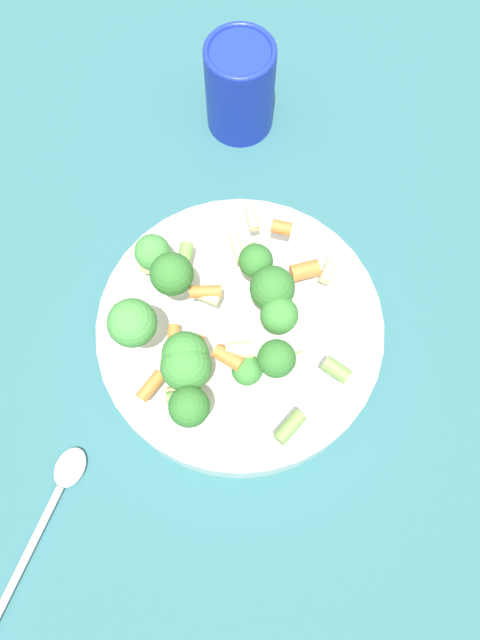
{
  "coord_description": "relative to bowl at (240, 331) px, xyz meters",
  "views": [
    {
      "loc": [
        0.15,
        -0.1,
        0.56
      ],
      "look_at": [
        0.0,
        0.0,
        0.06
      ],
      "focal_mm": 35.0,
      "sensor_mm": 36.0,
      "label": 1
    }
  ],
  "objects": [
    {
      "name": "ground_plane",
      "position": [
        0.0,
        0.0,
        -0.02
      ],
      "size": [
        3.0,
        3.0,
        0.0
      ],
      "primitive_type": "plane",
      "color": "#2D6066"
    },
    {
      "name": "bowl",
      "position": [
        0.0,
        0.0,
        0.0
      ],
      "size": [
        0.26,
        0.26,
        0.05
      ],
      "color": "white",
      "rests_on": "ground_plane"
    },
    {
      "name": "pasta_salad",
      "position": [
        -0.0,
        -0.03,
        0.06
      ],
      "size": [
        0.21,
        0.21,
        0.07
      ],
      "color": "#8CB766",
      "rests_on": "bowl"
    },
    {
      "name": "cup",
      "position": [
        -0.21,
        0.14,
        0.03
      ],
      "size": [
        0.07,
        0.07,
        0.1
      ],
      "color": "#192DAD",
      "rests_on": "ground_plane"
    },
    {
      "name": "spoon",
      "position": [
        0.04,
        -0.22,
        -0.02
      ],
      "size": [
        0.11,
        0.16,
        0.01
      ],
      "rotation": [
        0.0,
        0.0,
        8.44
      ],
      "color": "silver",
      "rests_on": "ground_plane"
    }
  ]
}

